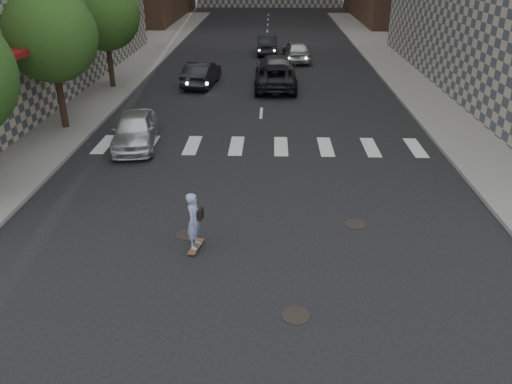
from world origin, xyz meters
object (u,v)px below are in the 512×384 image
skateboarder (194,221)px  traffic_car_e (267,45)px  traffic_car_c (275,76)px  traffic_car_d (297,51)px  tree_b (52,31)px  traffic_car_b (276,67)px  tree_c (105,11)px  silver_sedan (135,130)px  traffic_car_a (202,74)px

skateboarder → traffic_car_e: bearing=98.5°
traffic_car_c → traffic_car_d: traffic_car_d is taller
tree_b → traffic_car_e: 22.36m
traffic_car_c → traffic_car_d: (1.70, 8.70, 0.05)m
traffic_car_e → traffic_car_b: bearing=93.7°
traffic_car_b → traffic_car_c: traffic_car_b is taller
tree_c → traffic_car_e: 15.71m
tree_c → traffic_car_d: 15.34m
silver_sedan → skateboarder: bearing=-73.3°
silver_sedan → traffic_car_b: (6.32, 13.15, 0.05)m
traffic_car_a → traffic_car_e: size_ratio=1.01×
traffic_car_a → traffic_car_c: traffic_car_c is taller
skateboarder → tree_b: bearing=137.9°
tree_b → silver_sedan: (3.95, -2.29, -3.89)m
tree_c → traffic_car_d: (11.93, 8.86, -3.83)m
tree_b → traffic_car_c: 13.65m
silver_sedan → tree_b: bearing=142.0°
silver_sedan → traffic_car_e: silver_sedan is taller
traffic_car_a → traffic_car_d: 10.27m
skateboarder → traffic_car_c: (2.39, 18.90, -0.18)m
tree_b → traffic_car_b: (10.27, 10.86, -3.84)m
traffic_car_a → traffic_car_e: traffic_car_a is taller
traffic_car_b → skateboarder: bearing=77.9°
tree_c → traffic_car_a: tree_c is taller
tree_c → traffic_car_a: size_ratio=1.42×
skateboarder → traffic_car_d: skateboarder is taller
tree_c → traffic_car_e: bearing=51.0°
silver_sedan → traffic_car_b: size_ratio=0.80×
tree_c → traffic_car_e: (9.58, 11.82, -3.89)m
tree_b → traffic_car_e: tree_b is taller
skateboarder → traffic_car_c: 19.06m
tree_b → traffic_car_c: size_ratio=1.19×
tree_c → traffic_car_a: bearing=9.0°
traffic_car_a → traffic_car_b: traffic_car_b is taller
traffic_car_a → traffic_car_c: size_ratio=0.84×
tree_b → traffic_car_e: bearing=64.2°
silver_sedan → traffic_car_d: (7.97, 19.15, 0.05)m
silver_sedan → traffic_car_a: bearing=74.2°
traffic_car_b → tree_c: bearing=9.9°
tree_b → traffic_car_a: size_ratio=1.42×
traffic_car_e → traffic_car_c: bearing=92.4°
tree_c → traffic_car_c: bearing=0.9°
traffic_car_b → traffic_car_e: (-0.69, 8.96, -0.05)m
tree_c → traffic_car_c: (10.23, 0.17, -3.88)m
skateboarder → traffic_car_a: skateboarder is taller
tree_b → traffic_car_d: (11.93, 16.86, -3.83)m
tree_c → silver_sedan: size_ratio=1.48×
tree_b → traffic_car_a: bearing=58.3°
traffic_car_a → traffic_car_d: bearing=-122.0°
traffic_car_b → traffic_car_c: (-0.04, -2.70, -0.04)m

